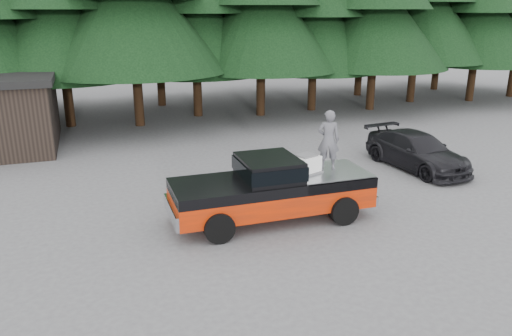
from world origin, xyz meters
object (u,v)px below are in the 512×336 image
object	(u,v)px
parked_car	(417,151)
air_compressor	(306,165)
pickup_truck	(272,198)
man_on_bed	(328,140)

from	to	relation	value
parked_car	air_compressor	bearing A→B (deg)	-160.74
pickup_truck	parked_car	distance (m)	7.66
air_compressor	parked_car	bearing A→B (deg)	4.85
pickup_truck	man_on_bed	distance (m)	2.44
parked_car	pickup_truck	bearing A→B (deg)	-164.00
pickup_truck	parked_car	xyz separation A→B (m)	(7.10, 2.89, 0.02)
air_compressor	man_on_bed	bearing A→B (deg)	-9.16
air_compressor	parked_car	size ratio (longest dim) A/B	0.15
pickup_truck	man_on_bed	world-z (taller)	man_on_bed
pickup_truck	parked_car	world-z (taller)	parked_car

